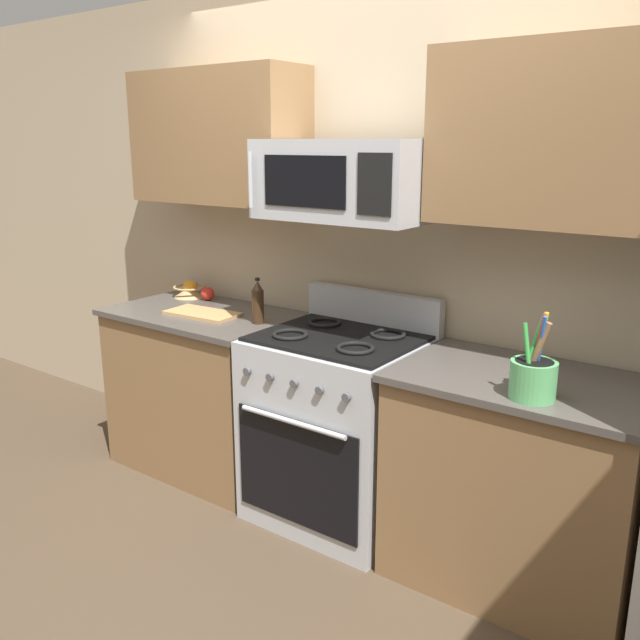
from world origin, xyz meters
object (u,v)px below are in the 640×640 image
utensil_crock (533,377)px  cutting_board (202,313)px  fruit_basket (190,290)px  bottle_soy (258,303)px  range_oven (339,426)px  microwave (344,180)px  apple_loose (208,294)px

utensil_crock → cutting_board: (-1.84, 0.15, -0.07)m
fruit_basket → bottle_soy: bearing=-16.5°
cutting_board → bottle_soy: 0.37m
range_oven → cutting_board: bearing=-176.4°
range_oven → microwave: microwave is taller
microwave → bottle_soy: 0.80m
microwave → bottle_soy: bearing=-176.1°
utensil_crock → bottle_soy: (-1.49, 0.20, 0.03)m
utensil_crock → apple_loose: utensil_crock is taller
microwave → utensil_crock: (0.99, -0.23, -0.65)m
microwave → fruit_basket: 1.42m
microwave → bottle_soy: microwave is taller
apple_loose → cutting_board: apple_loose is taller
fruit_basket → cutting_board: fruit_basket is taller
range_oven → fruit_basket: range_oven is taller
microwave → apple_loose: microwave is taller
range_oven → bottle_soy: 0.74m
fruit_basket → apple_loose: 0.15m
range_oven → utensil_crock: (0.99, -0.21, 0.52)m
apple_loose → fruit_basket: bearing=179.0°
apple_loose → microwave: bearing=-9.5°
range_oven → bottle_soy: bottle_soy is taller
microwave → utensil_crock: 1.20m
fruit_basket → apple_loose: bearing=-1.0°
range_oven → microwave: 1.17m
range_oven → cutting_board: (-0.85, -0.05, 0.45)m
range_oven → microwave: bearing=90.0°
range_oven → cutting_board: 0.96m
utensil_crock → apple_loose: (-2.06, 0.41, -0.04)m
microwave → utensil_crock: bearing=-13.3°
cutting_board → range_oven: bearing=3.6°
fruit_basket → utensil_crock: bearing=-10.6°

